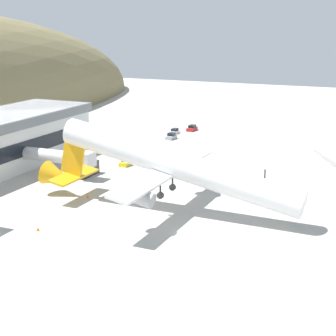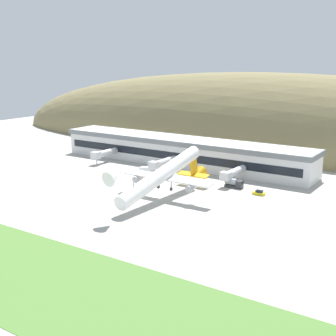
% 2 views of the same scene
% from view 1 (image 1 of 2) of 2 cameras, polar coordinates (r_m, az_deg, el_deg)
% --- Properties ---
extents(ground_plane, '(387.21, 387.21, 0.00)m').
position_cam_1_polar(ground_plane, '(82.63, 2.40, -6.54)').
color(ground_plane, '#ADAAA3').
extents(jetway_2, '(3.38, 15.52, 5.43)m').
position_cam_1_polar(jetway_2, '(112.02, -10.73, 1.10)').
color(jetway_2, silver).
rests_on(jetway_2, ground_plane).
extents(cargo_airplane, '(33.34, 51.12, 14.22)m').
position_cam_1_polar(cargo_airplane, '(89.09, 0.41, 0.20)').
color(cargo_airplane, white).
extents(service_car_0, '(4.01, 1.76, 1.44)m').
position_cam_1_polar(service_car_0, '(152.97, 0.66, 3.73)').
color(service_car_0, silver).
rests_on(service_car_0, ground_plane).
extents(service_car_1, '(3.90, 1.84, 1.57)m').
position_cam_1_polar(service_car_1, '(119.92, -4.22, 0.59)').
color(service_car_1, gold).
rests_on(service_car_1, ground_plane).
extents(service_car_2, '(3.76, 1.78, 1.63)m').
position_cam_1_polar(service_car_2, '(146.09, 0.33, 3.23)').
color(service_car_2, '#999EA3').
rests_on(service_car_2, ground_plane).
extents(service_car_3, '(4.23, 1.89, 1.56)m').
position_cam_1_polar(service_car_3, '(157.45, 2.46, 4.05)').
color(service_car_3, '#B21E1E').
rests_on(service_car_3, ground_plane).
extents(fuel_truck, '(6.32, 2.58, 3.18)m').
position_cam_1_polar(fuel_truck, '(112.49, -8.28, -0.04)').
color(fuel_truck, '#333338').
rests_on(fuel_truck, ground_plane).
extents(traffic_cone_0, '(0.52, 0.52, 0.58)m').
position_cam_1_polar(traffic_cone_0, '(85.24, -13.08, -6.04)').
color(traffic_cone_0, orange).
rests_on(traffic_cone_0, ground_plane).
extents(traffic_cone_1, '(0.52, 0.52, 0.58)m').
position_cam_1_polar(traffic_cone_1, '(99.08, -8.15, -2.83)').
color(traffic_cone_1, orange).
rests_on(traffic_cone_1, ground_plane).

